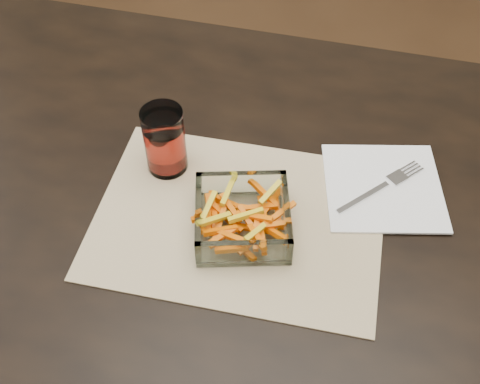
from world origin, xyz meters
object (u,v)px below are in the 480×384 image
(dining_table, at_px, (298,238))
(fork, at_px, (383,186))
(tumbler, at_px, (165,142))
(glass_bowl, at_px, (243,220))

(dining_table, distance_m, fork, 0.17)
(tumbler, relative_size, fork, 0.82)
(glass_bowl, bearing_deg, dining_table, 39.43)
(dining_table, distance_m, glass_bowl, 0.16)
(tumbler, height_order, fork, tumbler)
(dining_table, bearing_deg, glass_bowl, -140.57)
(glass_bowl, distance_m, tumbler, 0.19)
(glass_bowl, distance_m, fork, 0.25)
(dining_table, bearing_deg, tumbler, 172.43)
(glass_bowl, relative_size, tumbler, 1.46)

